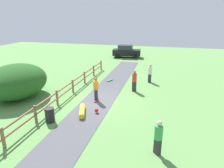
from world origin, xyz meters
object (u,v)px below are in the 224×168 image
Objects in this scene: bystander_white at (150,72)px; bystander_red at (134,80)px; trash_bin at (50,115)px; parked_car_black at (126,51)px; bush_large at (17,81)px; skateboard_loose at (110,80)px; skater_riding at (96,88)px; skater_fallen at (83,111)px; bystander_green at (158,136)px.

bystander_red is at bearing -110.83° from bystander_white.
trash_bin is 20.82m from parked_car_black.
bush_large is 6.26× the size of skateboard_loose.
bush_large is 18.68m from parked_car_black.
skater_riding is 6.60m from bystander_white.
parked_car_black reaches higher than trash_bin.
parked_car_black reaches higher than skateboard_loose.
skater_riding reaches higher than skater_fallen.
bush_large reaches higher than skateboard_loose.
bystander_red is 14.75m from parked_car_black.
bystander_green is at bearing -30.61° from skater_fallen.
skater_riding reaches higher than trash_bin.
skater_fallen is 0.94× the size of bystander_white.
parked_car_black reaches higher than bystander_red.
trash_bin is at bearing -119.18° from bystander_white.
parked_car_black is (-0.70, 12.17, 0.87)m from skateboard_loose.
skater_riding is (1.67, 3.68, 0.59)m from trash_bin.
skateboard_loose is 3.62m from bystander_red.
skateboard_loose is at bearing -86.72° from parked_car_black.
skater_riding reaches higher than bystander_red.
bystander_red is (8.62, 3.59, -0.30)m from bush_large.
bystander_green reaches higher than trash_bin.
skater_fallen is at bearing -93.67° from skater_riding.
bystander_white is (3.81, 0.64, 0.89)m from skateboard_loose.
skateboard_loose is at bearing 116.63° from bystander_green.
skater_fallen is (6.05, -1.38, -1.11)m from bush_large.
skateboard_loose is (5.89, 5.77, -1.22)m from bush_large.
skater_riding is at bearing 65.59° from trash_bin.
parked_car_black is at bearing 111.33° from bystander_white.
bystander_red is (2.58, 4.97, 0.81)m from skater_fallen.
bush_large reaches higher than parked_car_black.
bystander_green reaches higher than skater_fallen.
bush_large is at bearing -106.13° from parked_car_black.
skater_fallen is 2.04× the size of skateboard_loose.
skater_fallen is 0.91× the size of bystander_red.
bystander_green is at bearing -73.73° from bystander_red.
bystander_white is (1.07, 2.81, -0.03)m from bystander_red.
skateboard_loose is 12.22m from parked_car_black.
skater_fallen is 8.63m from bystander_white.
skater_riding reaches higher than skateboard_loose.
parked_car_black is at bearing 88.15° from trash_bin.
bush_large is 8.33m from skateboard_loose.
bush_large is 6.30m from skater_fallen.
trash_bin is 6.57m from bystander_green.
parked_car_black is (-3.43, 14.35, -0.05)m from bystander_red.
skateboard_loose is at bearing -170.51° from bystander_white.
skater_riding is at bearing -131.26° from bystander_red.
trash_bin is 8.75m from skateboard_loose.
parked_car_black is at bearing 73.87° from bush_large.
trash_bin is 4.08m from skater_riding.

